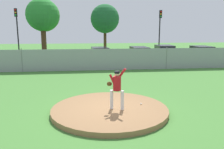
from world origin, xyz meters
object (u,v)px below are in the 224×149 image
Objects in this scene: parked_car_burgundy at (139,55)px; parked_car_silver at (201,54)px; traffic_light_near at (17,25)px; traffic_light_far at (160,26)px; pitcher_youth at (117,86)px; parked_car_champagne at (164,54)px; baseball at (141,104)px; parked_car_red at (100,55)px.

parked_car_burgundy is 6.86m from parked_car_silver.
traffic_light_near is 16.41m from traffic_light_far.
pitcher_youth is at bearing -127.18° from parked_car_silver.
parked_car_champagne is at bearing -100.55° from traffic_light_far.
baseball is 0.02× the size of parked_car_champagne.
parked_car_champagne is 0.74× the size of traffic_light_far.
parked_car_silver is at bearing 2.44° from parked_car_burgundy.
parked_car_silver reaches higher than baseball.
pitcher_youth reaches higher than parked_car_champagne.
parked_car_champagne reaches higher than baseball.
pitcher_youth reaches higher than parked_car_red.
traffic_light_near is (-19.81, 3.80, 3.00)m from parked_car_silver.
parked_car_burgundy is at bearing -128.82° from traffic_light_far.
pitcher_youth is 22.90× the size of baseball.
parked_car_champagne is 0.74× the size of traffic_light_near.
parked_car_silver is (10.88, -0.06, 0.02)m from parked_car_red.
baseball is at bearing -110.00° from traffic_light_far.
baseball is 14.39m from parked_car_red.
parked_car_champagne is 5.15m from traffic_light_far.
baseball is 14.37m from parked_car_burgundy.
parked_car_red is (-0.82, 14.36, 0.51)m from baseball.
traffic_light_far is (0.78, 4.17, 2.92)m from parked_car_champagne.
traffic_light_far is at bearing 67.45° from pitcher_youth.
traffic_light_far is (16.41, 0.21, -0.03)m from traffic_light_near.
parked_car_silver is at bearing -10.86° from traffic_light_near.
parked_car_burgundy reaches higher than baseball.
baseball is (1.12, 0.45, -0.94)m from pitcher_youth.
traffic_light_near reaches higher than parked_car_silver.
parked_car_burgundy reaches higher than parked_car_red.
parked_car_champagne is (5.88, 14.13, 0.58)m from baseball.
traffic_light_near is at bearing 114.95° from pitcher_youth.
baseball is at bearing -61.68° from traffic_light_near.
baseball is 15.32m from parked_car_champagne.
parked_car_champagne is at bearing -14.22° from traffic_light_near.
parked_car_red is 1.08× the size of parked_car_champagne.
parked_car_burgundy reaches higher than parked_car_silver.
parked_car_silver is at bearing 52.82° from pitcher_youth.
parked_car_silver is at bearing 2.23° from parked_car_champagne.
baseball is 20.85m from traffic_light_near.
parked_car_red reaches higher than baseball.
traffic_light_near is (-8.63, 18.54, 2.59)m from pitcher_youth.
pitcher_youth is 1.53m from baseball.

